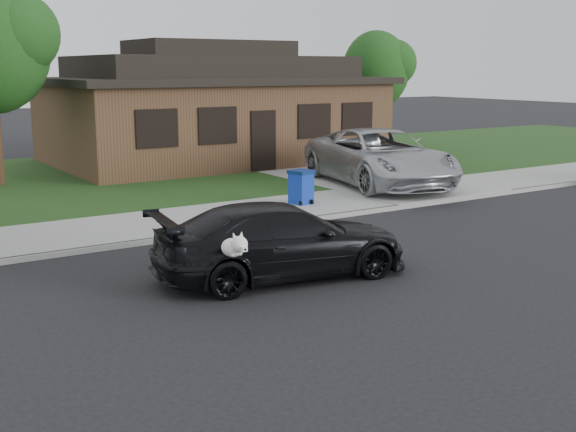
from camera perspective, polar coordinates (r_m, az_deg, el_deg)
ground at (r=14.72m, az=6.81°, el=-3.23°), size 120.00×120.00×0.00m
sidewalk at (r=18.71m, az=-2.99°, el=0.24°), size 60.00×3.00×0.12m
curb at (r=17.45m, az=-0.53°, el=-0.58°), size 60.00×0.12×0.12m
lawn at (r=25.85m, az=-11.91°, el=3.19°), size 60.00×13.00×0.13m
driveway at (r=26.07m, az=2.95°, el=3.51°), size 4.50×13.00×0.14m
sedan at (r=13.07m, az=-0.51°, el=-1.96°), size 4.94×2.59×1.37m
minivan at (r=22.79m, az=7.26°, el=4.64°), size 4.16×6.74×1.74m
recycling_bin at (r=19.60m, az=1.04°, el=2.34°), size 0.68×0.68×0.92m
house at (r=29.09m, az=-6.10°, el=8.39°), size 12.60×8.60×4.65m
tree_1 at (r=33.06m, az=7.26°, el=11.49°), size 3.15×3.00×5.25m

